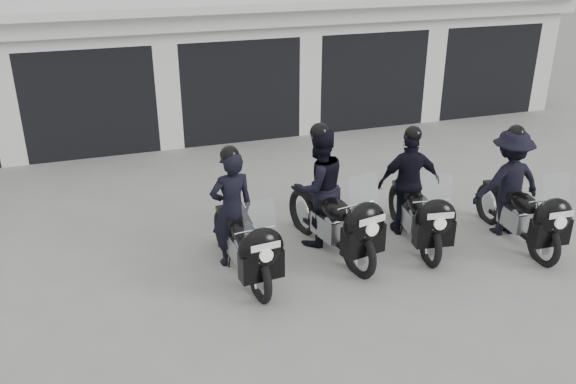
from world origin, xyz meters
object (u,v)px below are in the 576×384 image
object	(u,v)px
police_bike_b	(325,197)
police_bike_d	(514,191)
police_bike_c	(413,192)
police_bike_a	(239,226)

from	to	relation	value
police_bike_b	police_bike_d	size ratio (longest dim) A/B	1.06
police_bike_c	police_bike_a	bearing A→B (deg)	-167.71
police_bike_c	police_bike_d	world-z (taller)	police_bike_d
police_bike_b	police_bike_d	bearing A→B (deg)	-22.82
police_bike_c	police_bike_b	bearing A→B (deg)	-176.06
police_bike_a	police_bike_b	distance (m)	1.38
police_bike_d	police_bike_c	bearing A→B (deg)	165.02
police_bike_a	police_bike_d	xyz separation A→B (m)	(4.13, -0.28, 0.05)
police_bike_c	police_bike_d	distance (m)	1.51
police_bike_a	police_bike_c	world-z (taller)	police_bike_a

